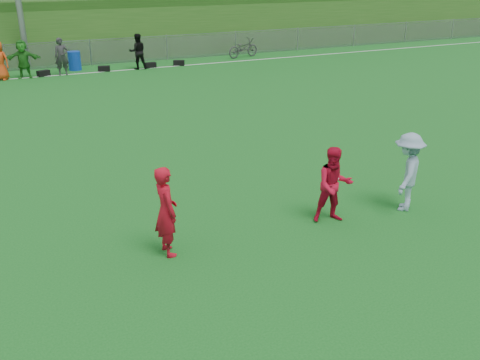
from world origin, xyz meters
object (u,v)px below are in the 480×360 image
player_red_center (334,185)px  recycling_bin (75,61)px  frisbee (334,177)px  bicycle (243,48)px  player_red_left (166,211)px  player_blue (407,172)px

player_red_center → recycling_bin: bearing=112.2°
frisbee → recycling_bin: (-2.49, 18.67, -0.43)m
player_red_center → frisbee: size_ratio=6.61×
frisbee → bicycle: size_ratio=0.12×
frisbee → recycling_bin: 18.84m
player_red_left → recycling_bin: 18.76m
player_red_center → frisbee: 0.23m
player_blue → bicycle: bearing=-146.5°
player_red_center → frisbee: (0.10, 0.18, 0.08)m
recycling_bin → bicycle: (8.96, 0.00, 0.06)m
bicycle → player_blue: bearing=151.4°
player_red_left → frisbee: bearing=-92.8°
player_red_center → player_blue: size_ratio=0.94×
player_red_left → player_blue: player_blue is taller
player_blue → recycling_bin: size_ratio=1.89×
player_blue → frisbee: player_blue is taller
player_red_center → bicycle: 19.96m
frisbee → recycling_bin: recycling_bin is taller
player_blue → player_red_center: bearing=-46.9°
recycling_bin → frisbee: bearing=-82.4°
player_blue → bicycle: 19.60m
player_red_left → frisbee: size_ratio=7.04×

